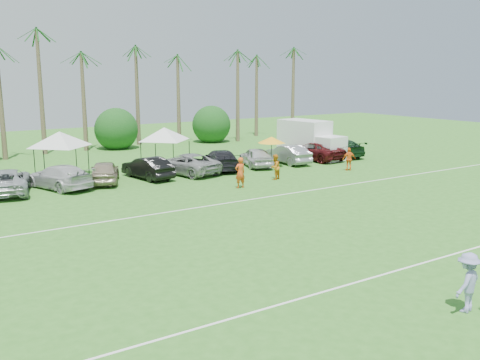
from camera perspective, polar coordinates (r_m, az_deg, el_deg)
ground at (r=16.84m, az=14.54°, el=-13.46°), size 120.00×120.00×0.00m
field_lines at (r=22.58m, az=-0.63°, el=-6.62°), size 80.00×12.10×0.01m
palm_tree_5 at (r=49.52m, az=-20.06°, el=12.25°), size 2.40×2.40×9.90m
palm_tree_6 at (r=50.63m, az=-15.61°, el=13.45°), size 2.40×2.40×10.90m
palm_tree_7 at (r=52.04m, az=-11.33°, el=14.50°), size 2.40×2.40×11.90m
palm_tree_8 at (r=54.03m, az=-6.19°, el=11.78°), size 2.40×2.40×8.90m
palm_tree_9 at (r=56.48m, az=-1.57°, el=12.70°), size 2.40×2.40×9.90m
palm_tree_10 at (r=59.28m, az=2.67°, el=13.46°), size 2.40×2.40×10.90m
palm_tree_11 at (r=61.73m, az=5.79°, el=14.12°), size 2.40×2.40×11.90m
bush_tree_2 at (r=52.42m, az=-13.42°, el=5.34°), size 4.00×4.00×4.00m
bush_tree_3 at (r=56.55m, az=-3.80°, el=6.03°), size 4.00×4.00×4.00m
sideline_player_a at (r=32.86m, az=0.01°, el=0.78°), size 0.70×0.46×1.91m
sideline_player_b at (r=35.60m, az=3.75°, el=1.39°), size 1.01×0.92×1.69m
sideline_player_c at (r=39.70m, az=11.56°, el=2.20°), size 1.06×0.75×1.68m
box_truck at (r=45.32m, az=7.56°, el=4.47°), size 2.95×6.21×3.09m
canopy_tent_left at (r=38.37m, az=-18.73°, el=4.92°), size 4.46×4.46×3.61m
canopy_tent_right at (r=40.95m, az=-8.10°, el=5.58°), size 4.26×4.26×3.45m
market_umbrella at (r=40.04m, az=3.38°, el=4.30°), size 2.09×2.09×2.33m
frisbee_player at (r=17.37m, az=23.09°, el=-10.02°), size 1.28×0.94×1.81m
parked_car_2 at (r=34.21m, az=-23.61°, el=-0.14°), size 3.61×5.71×1.47m
parked_car_3 at (r=34.60m, az=-18.78°, el=0.33°), size 3.62×5.46×1.47m
parked_car_4 at (r=35.50m, az=-14.24°, el=0.86°), size 3.23×4.65×1.47m
parked_car_5 at (r=36.43m, az=-9.83°, el=1.30°), size 2.22×4.64×1.47m
parked_car_6 at (r=37.68m, az=-5.74°, el=1.74°), size 3.65×5.72×1.47m
parked_car_7 at (r=39.29m, az=-2.09°, el=2.18°), size 3.53×5.45×1.47m
parked_car_8 at (r=40.57m, az=1.72°, el=2.47°), size 2.93×4.63×1.47m
parked_car_9 at (r=42.16m, az=5.14°, el=2.76°), size 1.81×4.54×1.47m
parked_car_10 at (r=44.19m, az=7.95°, el=3.09°), size 2.86×5.47×1.47m
parked_car_11 at (r=46.33m, az=10.50°, el=3.39°), size 2.36×5.18×1.47m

